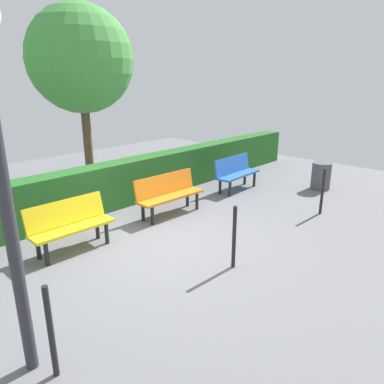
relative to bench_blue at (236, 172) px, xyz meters
The scene contains 10 objects.
ground_plane 3.63m from the bench_blue, 13.69° to the left, with size 16.53×16.53×0.00m, color slate.
bench_blue is the anchor object (origin of this frame).
bench_orange 2.42m from the bench_blue, ahead, with size 1.58×0.52×0.86m.
bench_yellow 4.70m from the bench_blue, ahead, with size 1.40×0.50×0.86m.
hedge_row 2.74m from the bench_blue, 26.80° to the right, with size 12.53×0.52×1.01m, color #266023.
tree_near 4.72m from the bench_blue, 51.30° to the right, with size 2.58×2.58×4.51m.
railing_post_near 2.40m from the bench_blue, 85.52° to the left, with size 0.06×0.06×1.00m, color black.
railing_post_mid 4.10m from the bench_blue, 35.82° to the left, with size 0.06×0.06×1.00m, color black.
railing_post_far 6.68m from the bench_blue, 21.03° to the left, with size 0.06×0.06×1.00m, color black.
trash_bin 2.24m from the bench_blue, 134.11° to the left, with size 0.49×0.49×0.70m, color #4C4C51.
Camera 1 is at (3.93, 4.48, 2.81)m, focal length 33.89 mm.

